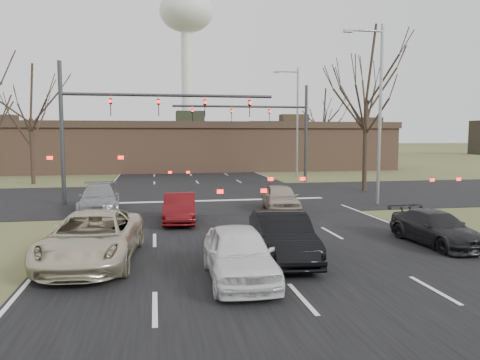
% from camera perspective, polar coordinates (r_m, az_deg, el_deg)
% --- Properties ---
extents(ground, '(360.00, 360.00, 0.00)m').
position_cam_1_polar(ground, '(15.41, 2.94, -9.35)').
color(ground, '#444927').
rests_on(ground, ground).
extents(road_main, '(14.00, 300.00, 0.02)m').
position_cam_1_polar(road_main, '(74.67, -7.73, 2.51)').
color(road_main, black).
rests_on(road_main, ground).
extents(road_cross, '(200.00, 14.00, 0.02)m').
position_cam_1_polar(road_cross, '(29.95, -3.68, -2.00)').
color(road_cross, black).
rests_on(road_cross, ground).
extents(building, '(42.40, 10.40, 5.30)m').
position_cam_1_polar(building, '(52.78, -4.47, 4.17)').
color(building, brown).
rests_on(building, ground).
extents(water_tower, '(15.00, 15.00, 44.50)m').
position_cam_1_polar(water_tower, '(138.45, -6.54, 18.72)').
color(water_tower, silver).
rests_on(water_tower, ground).
extents(mast_arm_near, '(12.12, 0.24, 8.00)m').
position_cam_1_polar(mast_arm_near, '(27.57, -14.21, 7.72)').
color(mast_arm_near, '#383A3D').
rests_on(mast_arm_near, ground).
extents(mast_arm_far, '(11.12, 0.24, 8.00)m').
position_cam_1_polar(mast_arm_far, '(38.72, 4.06, 7.13)').
color(mast_arm_far, '#383A3D').
rests_on(mast_arm_far, ground).
extents(streetlight_right_near, '(2.34, 0.25, 10.00)m').
position_cam_1_polar(streetlight_right_near, '(27.44, 16.40, 8.75)').
color(streetlight_right_near, gray).
rests_on(streetlight_right_near, ground).
extents(streetlight_right_far, '(2.34, 0.25, 10.00)m').
position_cam_1_polar(streetlight_right_far, '(43.44, 6.78, 7.69)').
color(streetlight_right_far, gray).
rests_on(streetlight_right_far, ground).
extents(tree_right_near, '(6.90, 6.90, 11.50)m').
position_cam_1_polar(tree_right_near, '(34.09, 15.26, 13.71)').
color(tree_right_near, black).
rests_on(tree_right_near, ground).
extents(tree_left_far, '(5.70, 5.70, 9.50)m').
position_cam_1_polar(tree_left_far, '(40.76, -24.27, 9.86)').
color(tree_left_far, black).
rests_on(tree_left_far, ground).
extents(tree_right_far, '(5.40, 5.40, 9.00)m').
position_cam_1_polar(tree_right_far, '(52.90, 10.17, 8.75)').
color(tree_right_far, black).
rests_on(tree_right_far, ground).
extents(car_silver_suv, '(3.08, 5.88, 1.58)m').
position_cam_1_polar(car_silver_suv, '(15.22, -17.55, -6.74)').
color(car_silver_suv, beige).
rests_on(car_silver_suv, ground).
extents(car_white_sedan, '(1.82, 4.37, 1.48)m').
position_cam_1_polar(car_white_sedan, '(12.88, -0.13, -8.95)').
color(car_white_sedan, white).
rests_on(car_white_sedan, ground).
extents(car_black_hatch, '(1.89, 4.64, 1.50)m').
position_cam_1_polar(car_black_hatch, '(14.95, 5.22, -6.89)').
color(car_black_hatch, black).
rests_on(car_black_hatch, ground).
extents(car_charcoal_sedan, '(1.99, 4.25, 1.20)m').
position_cam_1_polar(car_charcoal_sedan, '(18.34, 22.81, -5.45)').
color(car_charcoal_sedan, black).
rests_on(car_charcoal_sedan, ground).
extents(car_grey_ahead, '(2.29, 4.98, 1.41)m').
position_cam_1_polar(car_grey_ahead, '(24.85, -16.79, -2.20)').
color(car_grey_ahead, gray).
rests_on(car_grey_ahead, ground).
extents(car_red_ahead, '(1.67, 4.06, 1.31)m').
position_cam_1_polar(car_red_ahead, '(21.35, -7.36, -3.39)').
color(car_red_ahead, '#530B0F').
rests_on(car_red_ahead, ground).
extents(car_silver_ahead, '(2.10, 4.27, 1.40)m').
position_cam_1_polar(car_silver_ahead, '(24.23, 4.96, -2.18)').
color(car_silver_ahead, '#AD9F8C').
rests_on(car_silver_ahead, ground).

